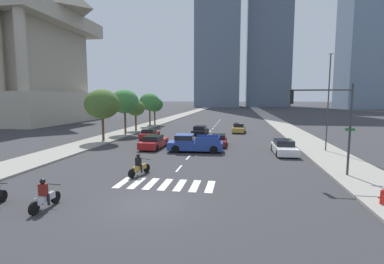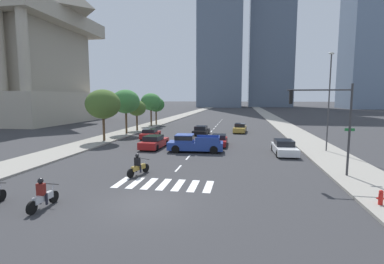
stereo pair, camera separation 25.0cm
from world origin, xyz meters
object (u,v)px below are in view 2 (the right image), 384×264
at_px(pickup_truck, 193,143).
at_px(street_tree_second, 126,102).
at_px(sedan_gold_5, 240,128).
at_px(street_tree_nearest, 103,104).
at_px(street_lamp_east, 329,96).
at_px(street_tree_fifth, 156,105).
at_px(motorcycle_trailing, 43,196).
at_px(sedan_white_2, 284,148).
at_px(sedan_red_4, 150,134).
at_px(motorcycle_third, 138,167).
at_px(traffic_signal_near, 327,113).
at_px(sedan_red_3, 154,142).
at_px(fire_hydrant, 381,197).
at_px(street_tree_third, 137,108).
at_px(street_tree_fourth, 151,102).
at_px(sedan_black_1, 201,131).
at_px(sedan_red_0, 219,140).

bearing_deg(pickup_truck, street_tree_second, -48.15).
relative_size(sedan_gold_5, street_tree_nearest, 0.76).
height_order(street_lamp_east, street_tree_nearest, street_lamp_east).
height_order(street_lamp_east, street_tree_fifth, street_lamp_east).
bearing_deg(street_tree_second, motorcycle_trailing, -75.47).
distance_m(motorcycle_trailing, sedan_white_2, 20.35).
xyz_separation_m(sedan_red_4, sedan_gold_5, (11.30, 8.46, 0.04)).
height_order(motorcycle_third, traffic_signal_near, traffic_signal_near).
height_order(sedan_red_3, fire_hydrant, sedan_red_3).
xyz_separation_m(sedan_white_2, street_tree_third, (-19.98, 15.23, 2.99)).
distance_m(street_lamp_east, street_tree_second, 25.87).
bearing_deg(sedan_red_3, street_tree_fourth, 20.87).
xyz_separation_m(sedan_gold_5, street_tree_fourth, (-15.86, 6.12, 3.83)).
bearing_deg(sedan_white_2, street_tree_second, -120.65).
relative_size(motorcycle_third, street_tree_fourth, 0.36).
relative_size(sedan_white_2, street_tree_second, 0.76).
xyz_separation_m(sedan_black_1, sedan_white_2, (9.52, -12.69, 0.03)).
xyz_separation_m(motorcycle_trailing, pickup_truck, (4.55, 15.34, 0.23)).
height_order(sedan_red_4, street_tree_third, street_tree_third).
bearing_deg(sedan_gold_5, sedan_red_4, -48.87).
bearing_deg(street_tree_fourth, sedan_black_1, -42.88).
bearing_deg(street_tree_third, pickup_truck, -53.52).
bearing_deg(sedan_gold_5, street_tree_fourth, -106.80).
distance_m(pickup_truck, street_tree_second, 16.49).
xyz_separation_m(sedan_red_0, traffic_signal_near, (7.79, -11.33, 3.64)).
xyz_separation_m(sedan_black_1, sedan_red_4, (-5.90, -4.87, 0.01)).
bearing_deg(sedan_gold_5, street_tree_nearest, -48.51).
bearing_deg(street_tree_second, sedan_red_3, -54.37).
bearing_deg(street_tree_fifth, street_tree_fourth, -90.00).
relative_size(traffic_signal_near, street_lamp_east, 0.65).
distance_m(street_tree_nearest, street_tree_fifth, 21.23).
bearing_deg(sedan_white_2, motorcycle_trailing, -41.85).
height_order(sedan_white_2, street_tree_nearest, street_tree_nearest).
height_order(motorcycle_trailing, sedan_gold_5, motorcycle_trailing).
relative_size(pickup_truck, street_lamp_east, 0.59).
bearing_deg(street_tree_second, street_tree_third, 90.00).
height_order(motorcycle_third, street_tree_third, street_tree_third).
bearing_deg(pickup_truck, fire_hydrant, 127.90).
height_order(motorcycle_third, street_tree_nearest, street_tree_nearest).
bearing_deg(motorcycle_third, sedan_black_1, 16.05).
relative_size(sedan_black_1, street_tree_second, 0.71).
distance_m(street_tree_nearest, street_tree_fourth, 18.15).
bearing_deg(fire_hydrant, sedan_gold_5, 103.00).
xyz_separation_m(sedan_white_2, street_tree_fourth, (-19.98, 22.40, 3.85)).
xyz_separation_m(sedan_black_1, street_tree_second, (-10.45, -1.69, 4.09)).
bearing_deg(street_tree_nearest, motorcycle_trailing, -70.84).
distance_m(sedan_white_2, street_tree_nearest, 20.78).
height_order(pickup_truck, sedan_black_1, pickup_truck).
bearing_deg(pickup_truck, sedan_gold_5, -108.65).
bearing_deg(sedan_white_2, street_tree_third, -129.13).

